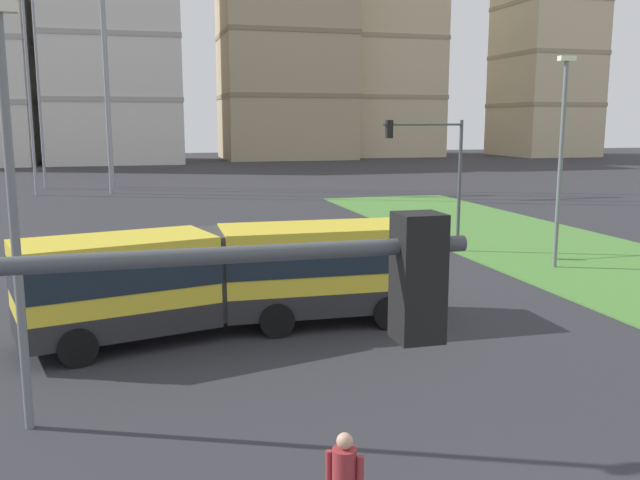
{
  "coord_description": "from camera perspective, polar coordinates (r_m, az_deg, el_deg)",
  "views": [
    {
      "loc": [
        -6.18,
        -6.77,
        6.12
      ],
      "look_at": [
        -0.35,
        14.83,
        2.2
      ],
      "focal_mm": 38.1,
      "sensor_mm": 36.0,
      "label": 1
    }
  ],
  "objects": [
    {
      "name": "car_navy_sedan",
      "position": [
        26.47,
        -14.5,
        -2.08
      ],
      "size": [
        4.5,
        2.24,
        1.58
      ],
      "color": "#19234C",
      "rests_on": "ground"
    },
    {
      "name": "apartment_tower_eastcentre",
      "position": [
        126.5,
        5.08,
        16.1
      ],
      "size": [
        18.28,
        19.18,
        39.57
      ],
      "color": "beige",
      "rests_on": "ground"
    },
    {
      "name": "streetlight_left",
      "position": [
        14.24,
        -24.42,
        2.84
      ],
      "size": [
        0.7,
        0.28,
        8.28
      ],
      "color": "slate",
      "rests_on": "ground"
    },
    {
      "name": "apartment_tower_centre",
      "position": [
        116.63,
        -3.01,
        18.97
      ],
      "size": [
        20.85,
        17.3,
        48.93
      ],
      "color": "tan",
      "rests_on": "ground"
    },
    {
      "name": "apartment_tower_westcentre",
      "position": [
        109.5,
        -17.19,
        17.88
      ],
      "size": [
        19.13,
        18.39,
        44.09
      ],
      "color": "silver",
      "rests_on": "ground"
    },
    {
      "name": "apartment_tower_east",
      "position": [
        131.61,
        18.56,
        16.21
      ],
      "size": [
        14.35,
        16.5,
        43.27
      ],
      "color": "beige",
      "rests_on": "ground"
    },
    {
      "name": "traffic_light_far_right",
      "position": [
        31.74,
        9.67,
        6.4
      ],
      "size": [
        3.92,
        0.28,
        6.18
      ],
      "color": "#474C51",
      "rests_on": "ground"
    },
    {
      "name": "streetlight_median",
      "position": [
        29.65,
        19.59,
        6.8
      ],
      "size": [
        0.7,
        0.28,
        8.7
      ],
      "color": "slate",
      "rests_on": "ground"
    },
    {
      "name": "articulated_bus",
      "position": [
        19.99,
        -7.52,
        -3.06
      ],
      "size": [
        12.02,
        4.01,
        3.0
      ],
      "color": "yellow",
      "rests_on": "ground"
    }
  ]
}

